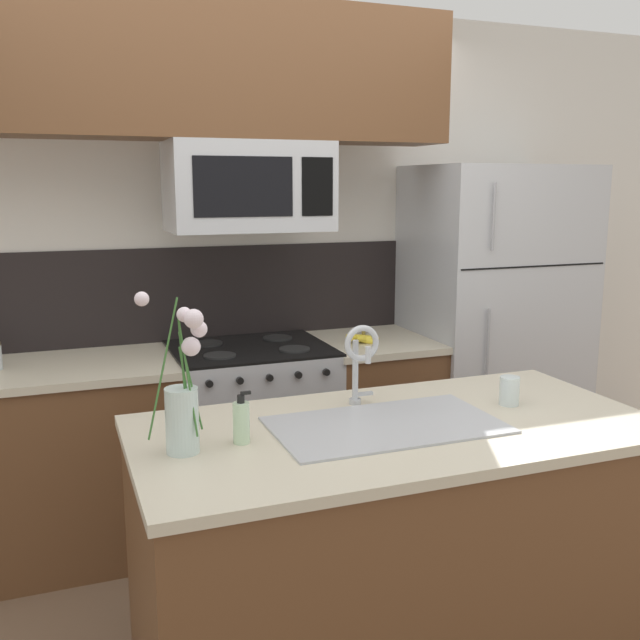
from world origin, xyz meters
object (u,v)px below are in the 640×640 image
banana_bunch (364,338)px  sink_faucet (360,354)px  stove_range (252,437)px  microwave (248,187)px  refrigerator (490,330)px  dish_soap_bottle (241,422)px  drinking_glass (509,391)px  flower_vase (183,405)px

banana_bunch → sink_faucet: (-0.45, -0.97, 0.18)m
stove_range → microwave: bearing=-89.8°
microwave → refrigerator: size_ratio=0.41×
dish_soap_bottle → stove_range: bearing=73.6°
microwave → drinking_glass: microwave is taller
microwave → dish_soap_bottle: size_ratio=4.51×
banana_bunch → drinking_glass: size_ratio=1.80×
flower_vase → refrigerator: bearing=33.3°
banana_bunch → sink_faucet: bearing=-114.9°
stove_range → drinking_glass: 1.45m
microwave → refrigerator: (1.39, 0.04, -0.79)m
drinking_glass → microwave: bearing=119.0°
microwave → dish_soap_bottle: bearing=-106.7°
microwave → refrigerator: microwave is taller
refrigerator → dish_soap_bottle: refrigerator is taller
banana_bunch → dish_soap_bottle: (-0.94, -1.17, 0.05)m
stove_range → microwave: 1.23m
banana_bunch → flower_vase: (-1.12, -1.19, 0.13)m
banana_bunch → dish_soap_bottle: bearing=-128.9°
dish_soap_bottle → microwave: bearing=73.3°
dish_soap_bottle → flower_vase: (-0.18, -0.02, 0.08)m
banana_bunch → flower_vase: size_ratio=0.38×
sink_faucet → microwave: bearing=97.2°
stove_range → refrigerator: size_ratio=0.52×
sink_faucet → dish_soap_bottle: 0.55m
drinking_glass → flower_vase: 1.20m
dish_soap_bottle → drinking_glass: 1.01m
stove_range → banana_bunch: 0.75m
stove_range → dish_soap_bottle: bearing=-106.4°
stove_range → dish_soap_bottle: dish_soap_bottle is taller
stove_range → flower_vase: bearing=-113.5°
flower_vase → microwave: bearing=66.1°
sink_faucet → flower_vase: size_ratio=0.61×
refrigerator → sink_faucet: refrigerator is taller
stove_range → dish_soap_bottle: (-0.36, -1.23, 0.52)m
dish_soap_bottle → flower_vase: 0.20m
dish_soap_bottle → drinking_glass: bearing=1.9°
microwave → drinking_glass: size_ratio=7.08×
stove_range → drinking_glass: drinking_glass is taller
microwave → drinking_glass: bearing=-61.0°
microwave → flower_vase: size_ratio=1.49×
stove_range → drinking_glass: (0.65, -1.20, 0.50)m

